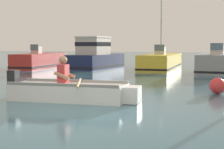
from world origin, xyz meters
TOP-DOWN VIEW (x-y plane):
  - ground_plane at (0.00, 0.00)m, footprint 120.00×120.00m
  - rowboat_with_person at (-0.84, 1.33)m, footprint 3.73×1.84m
  - moored_boat_red at (-8.99, 12.23)m, footprint 2.08×5.01m
  - moored_boat_navy at (-5.48, 13.18)m, footprint 2.04×4.92m
  - moored_boat_yellow at (-1.51, 14.15)m, footprint 2.15×6.47m
  - moored_boat_grey at (1.90, 12.64)m, footprint 2.06×4.94m
  - mooring_buoy at (2.68, 4.08)m, footprint 0.49×0.49m

SIDE VIEW (x-z plane):
  - ground_plane at x=0.00m, z-range 0.00..0.00m
  - mooring_buoy at x=2.68m, z-range 0.00..0.49m
  - rowboat_with_person at x=-0.84m, z-range -0.34..0.85m
  - moored_boat_red at x=-8.99m, z-range -0.31..1.19m
  - moored_boat_yellow at x=-1.51m, z-range -1.91..2.79m
  - moored_boat_grey at x=1.90m, z-range -0.31..1.25m
  - moored_boat_navy at x=-5.48m, z-range -0.26..1.72m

